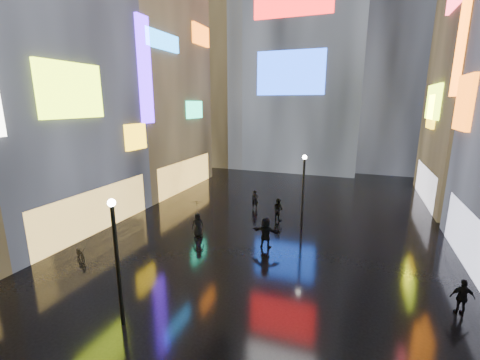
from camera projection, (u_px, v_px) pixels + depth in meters
The scene contains 15 objects.
ground at pixel (278, 222), 23.69m from camera, with size 140.00×140.00×0.00m, color black.
building_left_mid at pixel (21, 49), 20.85m from camera, with size 10.28×12.70×24.00m.
building_left_far at pixel (139, 78), 32.02m from camera, with size 10.28×12.00×22.00m.
tower_main at pixel (304, 5), 41.65m from camera, with size 16.00×14.20×42.00m.
tower_flank_right at pixel (401, 34), 40.37m from camera, with size 12.00×12.00×34.00m, color black.
tower_flank_left at pixel (221, 71), 45.45m from camera, with size 10.00×10.00×26.00m, color black.
lamp_near at pixel (117, 256), 12.08m from camera, with size 0.30×0.30×5.20m.
lamp_far at pixel (303, 188), 21.87m from camera, with size 0.30×0.30×5.20m.
pedestrian_3 at pixel (462, 297), 13.17m from camera, with size 0.93×0.39×1.58m, color black.
pedestrian_4 at pixel (198, 225), 20.98m from camera, with size 0.78×0.50×1.59m, color black.
pedestrian_5 at pixel (266, 233), 19.33m from camera, with size 1.76×0.56×1.90m, color black.
pedestrian_6 at pixel (255, 200), 26.54m from camera, with size 0.56×0.37×1.54m, color black.
pedestrian_7 at pixel (278, 209), 24.04m from camera, with size 0.80×0.62×1.64m, color black.
umbrella_2 at pixel (197, 207), 20.69m from camera, with size 0.95×0.96×0.87m, color black.
bicycle at pixel (80, 253), 17.91m from camera, with size 0.54×1.54×0.81m, color black.
Camera 1 is at (5.17, -1.88, 8.56)m, focal length 24.00 mm.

